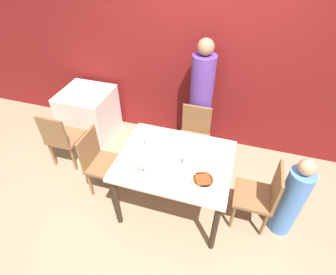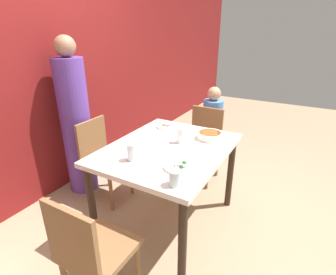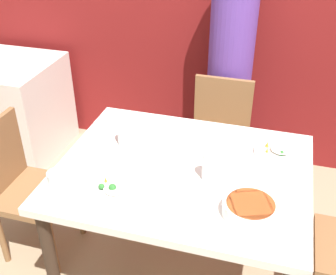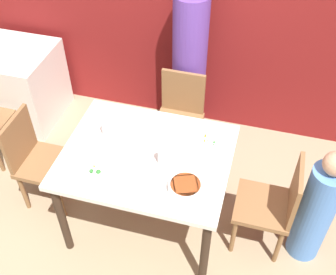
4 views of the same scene
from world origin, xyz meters
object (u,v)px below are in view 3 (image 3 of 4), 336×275
person_adult (229,77)px  glass_water_tall (125,133)px  plate_rice_adult (112,188)px  bowl_curry (250,209)px  chair_adult_spot (218,139)px

person_adult → glass_water_tall: person_adult is taller
plate_rice_adult → glass_water_tall: 0.38m
bowl_curry → glass_water_tall: size_ratio=1.70×
chair_adult_spot → glass_water_tall: glass_water_tall is taller
chair_adult_spot → person_adult: 0.45m
glass_water_tall → bowl_curry: bearing=-27.9°
person_adult → plate_rice_adult: person_adult is taller
chair_adult_spot → plate_rice_adult: (-0.30, -1.05, 0.33)m
bowl_curry → plate_rice_adult: bearing=-178.8°
chair_adult_spot → plate_rice_adult: size_ratio=3.52×
glass_water_tall → person_adult: bearing=69.8°
chair_adult_spot → glass_water_tall: 0.86m
chair_adult_spot → glass_water_tall: (-0.37, -0.68, 0.38)m
bowl_curry → plate_rice_adult: 0.59m
chair_adult_spot → person_adult: bearing=90.0°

